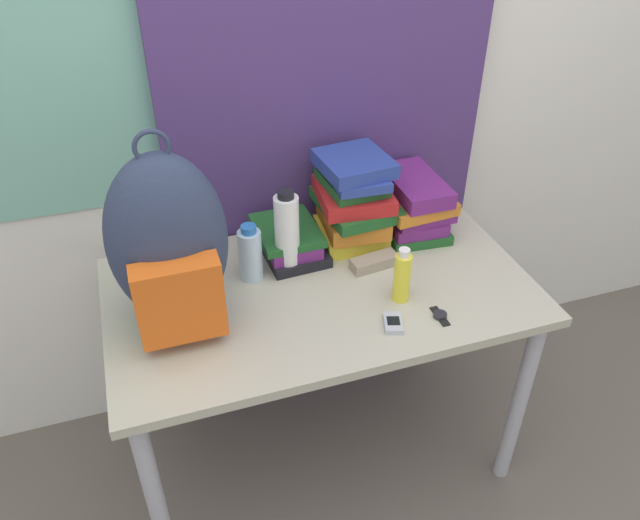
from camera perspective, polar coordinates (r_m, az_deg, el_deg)
The scene contains 13 objects.
wall_back at distance 1.99m, azimuth -4.33°, elevation 16.73°, with size 6.00×0.06×2.50m.
curtain_blue at distance 1.98m, azimuth 0.79°, elevation 16.75°, with size 1.06×0.04×2.50m.
desk at distance 1.92m, azimuth 0.00°, elevation -4.70°, with size 1.25×0.71×0.75m.
backpack at distance 1.65m, azimuth -13.66°, elevation 1.24°, with size 0.31×0.28×0.56m.
book_stack_left at distance 1.98m, azimuth -2.85°, elevation 1.88°, with size 0.21×0.27×0.10m.
book_stack_center at distance 1.99m, azimuth 3.08°, elevation 5.46°, with size 0.25×0.29×0.30m.
book_stack_right at distance 2.09m, azimuth 8.37°, elevation 5.08°, with size 0.24×0.29×0.19m.
water_bottle at distance 1.86m, azimuth -6.38°, elevation 0.56°, with size 0.07×0.07×0.18m.
sports_bottle at distance 1.86m, azimuth -3.03°, elevation 2.43°, with size 0.07×0.07×0.28m.
sunscreen_bottle at distance 1.78m, azimuth 7.51°, elevation -1.49°, with size 0.05×0.05×0.17m.
cell_phone at distance 1.73m, azimuth 6.71°, elevation -5.74°, with size 0.07×0.09×0.02m.
sunglasses_case at distance 1.94m, azimuth 4.98°, elevation -0.19°, with size 0.16×0.07×0.04m.
wristwatch at distance 1.78m, azimuth 10.92°, elevation -5.00°, with size 0.04×0.08×0.01m.
Camera 1 is at (-0.46, -1.03, 1.89)m, focal length 35.00 mm.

